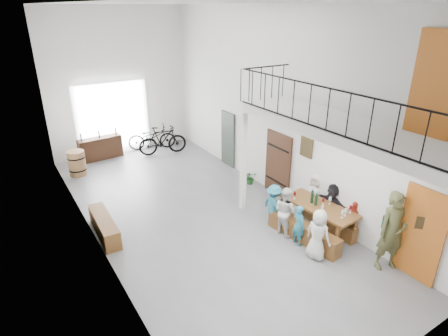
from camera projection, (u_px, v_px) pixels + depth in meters
floor at (196, 213)px, 10.67m from camera, size 12.00×12.00×0.00m
room_walls at (192, 89)px, 9.26m from camera, size 12.00×12.00×12.00m
gateway_portal at (113, 119)px, 14.52m from camera, size 2.80×0.08×2.80m
right_wall_decor at (318, 158)px, 9.86m from camera, size 0.07×8.28×5.07m
balcony at (342, 131)px, 8.04m from camera, size 1.52×5.62×4.00m
tasting_table at (319, 209)px, 9.49m from camera, size 0.98×2.01×0.79m
bench_inner at (303, 232)px, 9.34m from camera, size 0.58×2.10×0.48m
bench_wall at (328, 222)px, 9.87m from camera, size 0.23×1.77×0.41m
tableware at (324, 203)px, 9.33m from camera, size 0.72×1.40×0.35m
side_bench at (104, 226)px, 9.57m from camera, size 0.45×1.80×0.50m
oak_barrel at (77, 163)px, 12.93m from camera, size 0.60×0.60×0.88m
serving_counter at (101, 148)px, 14.35m from camera, size 1.63×0.56×0.85m
counter_bottles at (99, 134)px, 14.11m from camera, size 1.37×0.10×0.28m
guest_left_a at (318, 234)px, 8.56m from camera, size 0.52×0.68×1.25m
guest_left_b at (299, 225)px, 9.10m from camera, size 0.27×0.40×1.07m
guest_left_c at (285, 211)px, 9.50m from camera, size 0.50×0.64×1.30m
guest_left_d at (274, 206)px, 9.87m from camera, size 0.45×0.77×1.18m
guest_right_a at (353, 220)px, 9.34m from camera, size 0.45×0.66×1.04m
guest_right_b at (332, 205)px, 9.83m from camera, size 0.39×1.15×1.23m
guest_right_c at (315, 195)px, 10.36m from camera, size 0.49×0.66×1.24m
host_standing at (392, 231)px, 8.12m from camera, size 0.79×0.66×1.87m
potted_plant at (250, 178)px, 12.36m from camera, size 0.48×0.44×0.44m
bicycle_near at (152, 137)px, 15.30m from camera, size 2.01×1.24×1.00m
bicycle_far at (163, 140)px, 14.74m from camera, size 1.96×0.93×1.14m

